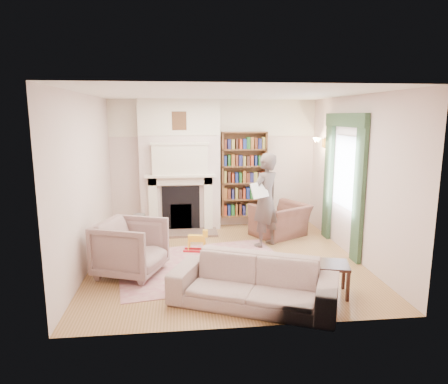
{
  "coord_description": "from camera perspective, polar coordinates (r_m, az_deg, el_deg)",
  "views": [
    {
      "loc": [
        -0.75,
        -6.52,
        2.46
      ],
      "look_at": [
        0.0,
        0.25,
        1.15
      ],
      "focal_mm": 32.0,
      "sensor_mm": 36.0,
      "label": 1
    }
  ],
  "objects": [
    {
      "name": "floor",
      "position": [
        7.01,
        0.23,
        -9.67
      ],
      "size": [
        4.5,
        4.5,
        0.0
      ],
      "primitive_type": "plane",
      "color": "brown",
      "rests_on": "ground"
    },
    {
      "name": "sofa",
      "position": [
        5.36,
        4.16,
        -12.72
      ],
      "size": [
        2.3,
        1.64,
        0.63
      ],
      "primitive_type": "imported",
      "rotation": [
        0.0,
        0.0,
        -0.42
      ],
      "color": "#BAAF9A",
      "rests_on": "floor"
    },
    {
      "name": "fireplace",
      "position": [
        8.63,
        -6.29,
        3.68
      ],
      "size": [
        1.7,
        0.58,
        2.8
      ],
      "color": "beige",
      "rests_on": "floor"
    },
    {
      "name": "wall_sconce",
      "position": [
        8.5,
        12.86,
        6.84
      ],
      "size": [
        0.2,
        0.24,
        0.24
      ],
      "primitive_type": null,
      "color": "gold",
      "rests_on": "wall_right"
    },
    {
      "name": "board_game",
      "position": [
        7.11,
        -1.06,
        -9.13
      ],
      "size": [
        0.45,
        0.45,
        0.03
      ],
      "primitive_type": "cube",
      "rotation": [
        0.0,
        0.0,
        0.32
      ],
      "color": "#E9E152",
      "rests_on": "rug"
    },
    {
      "name": "comic_annuals",
      "position": [
        6.66,
        3.5,
        -10.61
      ],
      "size": [
        0.66,
        0.44,
        0.02
      ],
      "color": "red",
      "rests_on": "rug"
    },
    {
      "name": "man_reading",
      "position": [
        7.53,
        5.9,
        -1.2
      ],
      "size": [
        0.77,
        0.74,
        1.78
      ],
      "primitive_type": "imported",
      "rotation": [
        0.0,
        0.0,
        3.8
      ],
      "color": "#504340",
      "rests_on": "floor"
    },
    {
      "name": "coffee_table",
      "position": [
        5.85,
        13.83,
        -11.87
      ],
      "size": [
        0.79,
        0.61,
        0.45
      ],
      "primitive_type": null,
      "rotation": [
        0.0,
        0.0,
        -0.26
      ],
      "color": "black",
      "rests_on": "floor"
    },
    {
      "name": "armchair_left",
      "position": [
        6.43,
        -13.17,
        -7.77
      ],
      "size": [
        1.22,
        1.2,
        0.87
      ],
      "primitive_type": "imported",
      "rotation": [
        0.0,
        0.0,
        1.21
      ],
      "color": "gray",
      "rests_on": "floor"
    },
    {
      "name": "pelmet",
      "position": [
        7.52,
        16.96,
        9.82
      ],
      "size": [
        0.09,
        1.7,
        0.24
      ],
      "primitive_type": "cube",
      "color": "#2A422B",
      "rests_on": "wall_right"
    },
    {
      "name": "curtain_left",
      "position": [
        7.0,
        18.74,
        -0.07
      ],
      "size": [
        0.07,
        0.32,
        2.4
      ],
      "primitive_type": "cube",
      "color": "#2A422B",
      "rests_on": "floor"
    },
    {
      "name": "wall_back",
      "position": [
        8.86,
        -1.43,
        4.01
      ],
      "size": [
        4.5,
        0.0,
        4.5
      ],
      "primitive_type": "plane",
      "rotation": [
        1.57,
        0.0,
        0.0
      ],
      "color": "beige",
      "rests_on": "floor"
    },
    {
      "name": "curtain_right",
      "position": [
        8.26,
        14.68,
        1.76
      ],
      "size": [
        0.07,
        0.32,
        2.4
      ],
      "primitive_type": "cube",
      "color": "#2A422B",
      "rests_on": "floor"
    },
    {
      "name": "rocking_horse",
      "position": [
        7.35,
        -3.93,
        -6.96
      ],
      "size": [
        0.5,
        0.28,
        0.42
      ],
      "primitive_type": null,
      "rotation": [
        0.0,
        0.0,
        -0.2
      ],
      "color": "yellow",
      "rests_on": "rug"
    },
    {
      "name": "newspaper",
      "position": [
        7.26,
        5.11,
        0.27
      ],
      "size": [
        0.4,
        0.35,
        0.28
      ],
      "primitive_type": "cube",
      "rotation": [
        -0.35,
        0.0,
        0.66
      ],
      "color": "silver",
      "rests_on": "man_reading"
    },
    {
      "name": "wall_front",
      "position": [
        4.46,
        3.54,
        -2.86
      ],
      "size": [
        4.5,
        0.0,
        4.5
      ],
      "primitive_type": "plane",
      "rotation": [
        -1.57,
        0.0,
        0.0
      ],
      "color": "beige",
      "rests_on": "floor"
    },
    {
      "name": "game_box_lid",
      "position": [
        6.95,
        -3.62,
        -9.54
      ],
      "size": [
        0.28,
        0.19,
        0.04
      ],
      "primitive_type": "cube",
      "rotation": [
        0.0,
        0.0,
        -0.05
      ],
      "color": "maroon",
      "rests_on": "rug"
    },
    {
      "name": "armchair_reading",
      "position": [
        8.33,
        7.99,
        -4.01
      ],
      "size": [
        1.34,
        1.29,
        0.67
      ],
      "primitive_type": "imported",
      "rotation": [
        0.0,
        0.0,
        3.66
      ],
      "color": "#482726",
      "rests_on": "floor"
    },
    {
      "name": "wall_right",
      "position": [
        7.25,
        18.2,
        1.94
      ],
      "size": [
        0.0,
        4.5,
        4.5
      ],
      "primitive_type": "plane",
      "rotation": [
        1.57,
        0.0,
        -1.57
      ],
      "color": "beige",
      "rests_on": "floor"
    },
    {
      "name": "window",
      "position": [
        7.6,
        16.88,
        2.78
      ],
      "size": [
        0.02,
        0.9,
        1.3
      ],
      "primitive_type": "cube",
      "color": "silver",
      "rests_on": "wall_right"
    },
    {
      "name": "rug",
      "position": [
        6.76,
        -2.85,
        -10.41
      ],
      "size": [
        3.08,
        2.56,
        0.01
      ],
      "primitive_type": "cube",
      "rotation": [
        0.0,
        0.0,
        0.17
      ],
      "color": "#C3AA93",
      "rests_on": "floor"
    },
    {
      "name": "paraffin_heater",
      "position": [
        8.1,
        -11.93,
        -5.0
      ],
      "size": [
        0.27,
        0.27,
        0.55
      ],
      "primitive_type": "cylinder",
      "rotation": [
        0.0,
        0.0,
        0.15
      ],
      "color": "#A9ADB1",
      "rests_on": "floor"
    },
    {
      "name": "bookcase",
      "position": [
        8.84,
        2.85,
        2.52
      ],
      "size": [
        1.0,
        0.24,
        1.85
      ],
      "primitive_type": "cube",
      "color": "brown",
      "rests_on": "floor"
    },
    {
      "name": "ceiling",
      "position": [
        6.57,
        0.25,
        13.86
      ],
      "size": [
        4.5,
        4.5,
        0.0
      ],
      "primitive_type": "plane",
      "rotation": [
        3.14,
        0.0,
        0.0
      ],
      "color": "white",
      "rests_on": "wall_back"
    },
    {
      "name": "wall_left",
      "position": [
        6.77,
        -19.04,
        1.29
      ],
      "size": [
        0.0,
        4.5,
        4.5
      ],
      "primitive_type": "plane",
      "rotation": [
        1.57,
        0.0,
        1.57
      ],
      "color": "beige",
      "rests_on": "floor"
    }
  ]
}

